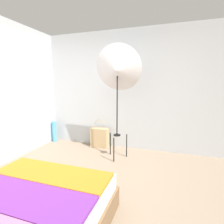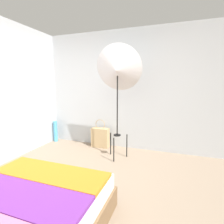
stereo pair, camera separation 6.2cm
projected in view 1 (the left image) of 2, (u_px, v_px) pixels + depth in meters
The scene contains 6 objects.
ground_plane at pixel (73, 201), 2.18m from camera, with size 14.00×14.00×0.00m, color gray.
wall_back at pixel (119, 90), 3.91m from camera, with size 8.00×0.05×2.60m.
wall_side_left at pixel (19, 91), 3.46m from camera, with size 0.05×8.00×2.60m.
photo_umbrella at pixel (117, 70), 3.20m from camera, with size 0.89×0.47×2.16m.
tote_bag at pixel (100, 137), 4.02m from camera, with size 0.40×0.18×0.65m.
paper_roll at pixel (54, 132), 4.39m from camera, with size 0.10×0.10×0.52m.
Camera 1 is at (1.09, -1.72, 1.44)m, focal length 28.00 mm.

